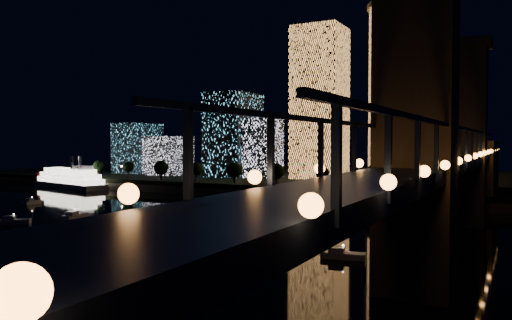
% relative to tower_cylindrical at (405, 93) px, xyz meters
% --- Properties ---
extents(ground, '(520.00, 520.00, 0.00)m').
position_rel_tower_cylindrical_xyz_m(ground, '(-32.68, -131.24, -44.51)').
color(ground, black).
rests_on(ground, ground).
extents(far_bank, '(420.00, 160.00, 5.00)m').
position_rel_tower_cylindrical_xyz_m(far_bank, '(-32.68, 28.76, -42.01)').
color(far_bank, black).
rests_on(far_bank, ground).
extents(seawall, '(420.00, 6.00, 3.00)m').
position_rel_tower_cylindrical_xyz_m(seawall, '(-32.68, -49.24, -43.01)').
color(seawall, '#6B5E4C').
rests_on(seawall, ground).
extents(tower_cylindrical, '(34.00, 34.00, 78.76)m').
position_rel_tower_cylindrical_xyz_m(tower_cylindrical, '(0.00, 0.00, 0.00)').
color(tower_cylindrical, '#E7964A').
rests_on(tower_cylindrical, far_bank).
extents(tower_rectangular, '(22.83, 22.83, 72.64)m').
position_rel_tower_cylindrical_xyz_m(tower_rectangular, '(-40.39, 0.11, -3.18)').
color(tower_rectangular, '#E7964A').
rests_on(tower_rectangular, far_bank).
extents(midrise_blocks, '(96.25, 29.78, 42.41)m').
position_rel_tower_cylindrical_xyz_m(midrise_blocks, '(-100.41, -7.62, -22.83)').
color(midrise_blocks, white).
rests_on(midrise_blocks, far_bank).
extents(truss_bridge, '(13.00, 266.00, 50.00)m').
position_rel_tower_cylindrical_xyz_m(truss_bridge, '(32.32, -127.52, -28.26)').
color(truss_bridge, navy).
rests_on(truss_bridge, ground).
extents(riverboat, '(55.33, 22.67, 16.36)m').
position_rel_tower_cylindrical_xyz_m(riverboat, '(-153.22, -53.73, -40.31)').
color(riverboat, silver).
rests_on(riverboat, ground).
extents(motorboats, '(132.85, 71.63, 2.78)m').
position_rel_tower_cylindrical_xyz_m(motorboats, '(-41.56, -123.93, -43.69)').
color(motorboats, silver).
rests_on(motorboats, ground).
extents(esplanade_trees, '(165.18, 6.94, 8.97)m').
position_rel_tower_cylindrical_xyz_m(esplanade_trees, '(-60.71, -43.24, -34.03)').
color(esplanade_trees, black).
rests_on(esplanade_trees, far_bank).
extents(street_lamps, '(132.70, 0.70, 5.65)m').
position_rel_tower_cylindrical_xyz_m(street_lamps, '(-66.68, -37.24, -35.48)').
color(street_lamps, black).
rests_on(street_lamps, far_bank).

